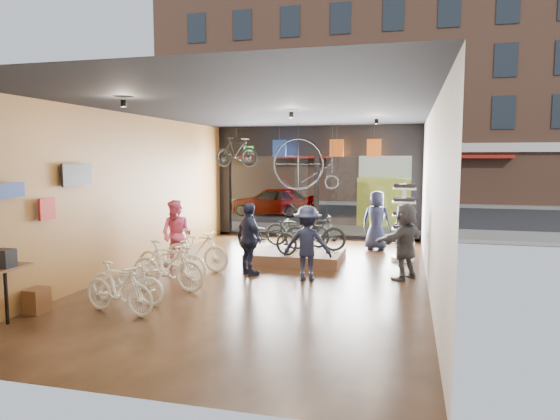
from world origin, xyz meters
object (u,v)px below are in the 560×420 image
(floor_bike_5, at_px, (197,250))
(customer_5, at_px, (405,241))
(floor_bike_4, at_px, (172,259))
(hung_bike, at_px, (236,152))
(floor_bike_3, at_px, (167,266))
(customer_4, at_px, (376,220))
(floor_bike_2, at_px, (127,281))
(floor_bike_1, at_px, (119,288))
(display_bike_mid, at_px, (315,232))
(display_bike_right, at_px, (297,229))
(customer_2, at_px, (249,239))
(customer_3, at_px, (307,243))
(street_car, at_px, (272,201))
(box_truck, at_px, (390,189))
(penny_farthing, at_px, (309,165))
(customer_1, at_px, (177,235))
(display_platform, at_px, (296,256))
(sunglasses_rack, at_px, (404,222))
(display_bike_left, at_px, (267,236))

(floor_bike_5, xyz_separation_m, customer_5, (4.89, 0.42, 0.36))
(floor_bike_4, height_order, hung_bike, hung_bike)
(floor_bike_3, height_order, customer_4, customer_4)
(floor_bike_2, xyz_separation_m, customer_5, (5.07, 3.24, 0.44))
(floor_bike_1, relative_size, display_bike_mid, 0.94)
(display_bike_mid, distance_m, display_bike_right, 0.75)
(customer_2, height_order, customer_4, customer_4)
(floor_bike_2, relative_size, customer_3, 0.95)
(street_car, bearing_deg, box_truck, 79.75)
(floor_bike_1, xyz_separation_m, display_bike_right, (1.96, 5.68, 0.32))
(customer_3, bearing_deg, penny_farthing, -81.49)
(display_bike_right, bearing_deg, floor_bike_3, 159.50)
(customer_3, bearing_deg, display_bike_right, -74.99)
(customer_1, bearing_deg, display_platform, 34.21)
(hung_bike, bearing_deg, customer_2, -141.82)
(display_bike_right, relative_size, sunglasses_rack, 0.88)
(customer_5, bearing_deg, customer_2, -48.14)
(floor_bike_2, bearing_deg, customer_2, -25.35)
(customer_3, bearing_deg, customer_5, -164.27)
(floor_bike_4, xyz_separation_m, customer_3, (2.96, 0.72, 0.35))
(display_bike_mid, bearing_deg, floor_bike_5, 121.10)
(floor_bike_3, distance_m, display_bike_mid, 4.31)
(customer_1, relative_size, hung_bike, 1.08)
(penny_farthing, bearing_deg, floor_bike_3, -107.06)
(floor_bike_2, bearing_deg, penny_farthing, -12.51)
(display_bike_left, bearing_deg, display_platform, -37.96)
(penny_farthing, bearing_deg, customer_2, -97.72)
(customer_4, bearing_deg, customer_3, 85.20)
(floor_bike_4, relative_size, penny_farthing, 0.93)
(floor_bike_1, distance_m, floor_bike_2, 0.68)
(display_bike_mid, distance_m, customer_2, 2.22)
(floor_bike_2, height_order, penny_farthing, penny_farthing)
(floor_bike_2, height_order, floor_bike_4, floor_bike_4)
(box_truck, bearing_deg, floor_bike_5, -111.18)
(box_truck, distance_m, floor_bike_3, 13.29)
(floor_bike_4, xyz_separation_m, penny_farthing, (2.12, 5.07, 2.01))
(box_truck, height_order, customer_3, box_truck)
(display_bike_left, bearing_deg, penny_farthing, 3.86)
(display_bike_right, bearing_deg, display_platform, -165.20)
(sunglasses_rack, height_order, penny_farthing, penny_farthing)
(floor_bike_4, distance_m, customer_2, 1.81)
(customer_1, height_order, customer_4, customer_4)
(floor_bike_4, xyz_separation_m, customer_1, (-0.37, 1.04, 0.37))
(floor_bike_5, bearing_deg, floor_bike_1, -173.89)
(display_bike_mid, bearing_deg, box_truck, -12.79)
(floor_bike_3, height_order, sunglasses_rack, sunglasses_rack)
(floor_bike_4, height_order, display_bike_left, display_bike_left)
(display_bike_right, xyz_separation_m, customer_3, (0.78, -2.49, 0.06))
(box_truck, bearing_deg, display_bike_mid, -100.00)
(street_car, bearing_deg, floor_bike_5, 6.44)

